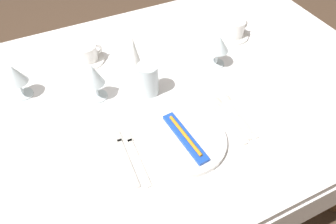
{
  "coord_description": "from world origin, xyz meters",
  "views": [
    {
      "loc": [
        -0.28,
        -0.75,
        1.53
      ],
      "look_at": [
        0.02,
        -0.12,
        0.76
      ],
      "focal_mm": 33.91,
      "sensor_mm": 36.0,
      "label": 1
    }
  ],
  "objects": [
    {
      "name": "dinner_knife",
      "position": [
        0.18,
        -0.22,
        0.74
      ],
      "size": [
        0.03,
        0.23,
        0.0
      ],
      "color": "beige",
      "rests_on": "dining_table"
    },
    {
      "name": "saucer_left",
      "position": [
        0.47,
        0.17,
        0.74
      ],
      "size": [
        0.13,
        0.13,
        0.01
      ],
      "primitive_type": "cylinder",
      "color": "white",
      "rests_on": "dining_table"
    },
    {
      "name": "drink_tumbler",
      "position": [
        0.01,
        0.01,
        0.79
      ],
      "size": [
        0.07,
        0.07,
        0.12
      ],
      "color": "silver",
      "rests_on": "dining_table"
    },
    {
      "name": "wine_glass_centre",
      "position": [
        -0.16,
        0.07,
        0.84
      ],
      "size": [
        0.07,
        0.07,
        0.14
      ],
      "color": "silver",
      "rests_on": "dining_table"
    },
    {
      "name": "spoon_dessert",
      "position": [
        0.24,
        -0.2,
        0.74
      ],
      "size": [
        0.03,
        0.21,
        0.01
      ],
      "color": "beige",
      "rests_on": "dining_table"
    },
    {
      "name": "fork_outer",
      "position": [
        -0.13,
        -0.22,
        0.74
      ],
      "size": [
        0.03,
        0.21,
        0.0
      ],
      "color": "beige",
      "rests_on": "dining_table"
    },
    {
      "name": "dining_table",
      "position": [
        0.0,
        0.0,
        0.66
      ],
      "size": [
        1.8,
        1.11,
        0.74
      ],
      "color": "white",
      "rests_on": "ground"
    },
    {
      "name": "wine_glass_left",
      "position": [
        -0.4,
        0.19,
        0.83
      ],
      "size": [
        0.07,
        0.07,
        0.13
      ],
      "color": "silver",
      "rests_on": "dining_table"
    },
    {
      "name": "napkin_folded",
      "position": [
        0.01,
        0.15,
        0.81
      ],
      "size": [
        0.06,
        0.06,
        0.15
      ],
      "primitive_type": "cone",
      "color": "white",
      "rests_on": "dining_table"
    },
    {
      "name": "saucer_right",
      "position": [
        -0.14,
        0.27,
        0.74
      ],
      "size": [
        0.13,
        0.13,
        0.01
      ],
      "primitive_type": "cylinder",
      "color": "white",
      "rests_on": "dining_table"
    },
    {
      "name": "coffee_cup_right",
      "position": [
        -0.14,
        0.27,
        0.78
      ],
      "size": [
        0.1,
        0.08,
        0.06
      ],
      "color": "white",
      "rests_on": "saucer_right"
    },
    {
      "name": "spoon_soup",
      "position": [
        0.2,
        -0.19,
        0.74
      ],
      "size": [
        0.03,
        0.21,
        0.01
      ],
      "color": "beige",
      "rests_on": "dining_table"
    },
    {
      "name": "dinner_plate",
      "position": [
        0.02,
        -0.24,
        0.75
      ],
      "size": [
        0.26,
        0.26,
        0.02
      ],
      "primitive_type": "cylinder",
      "color": "white",
      "rests_on": "dining_table"
    },
    {
      "name": "fork_inner",
      "position": [
        -0.16,
        -0.21,
        0.74
      ],
      "size": [
        0.03,
        0.21,
        0.0
      ],
      "color": "beige",
      "rests_on": "dining_table"
    },
    {
      "name": "toothbrush_package",
      "position": [
        0.02,
        -0.24,
        0.77
      ],
      "size": [
        0.05,
        0.21,
        0.02
      ],
      "color": "blue",
      "rests_on": "dinner_plate"
    },
    {
      "name": "ground_plane",
      "position": [
        0.0,
        0.0,
        0.0
      ],
      "size": [
        6.0,
        6.0,
        0.0
      ],
      "primitive_type": "plane",
      "color": "#4C3828"
    },
    {
      "name": "wine_glass_right",
      "position": [
        0.3,
        0.04,
        0.83
      ],
      "size": [
        0.08,
        0.08,
        0.13
      ],
      "color": "silver",
      "rests_on": "dining_table"
    },
    {
      "name": "coffee_cup_left",
      "position": [
        0.47,
        0.17,
        0.78
      ],
      "size": [
        0.1,
        0.08,
        0.07
      ],
      "color": "white",
      "rests_on": "saucer_left"
    }
  ]
}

